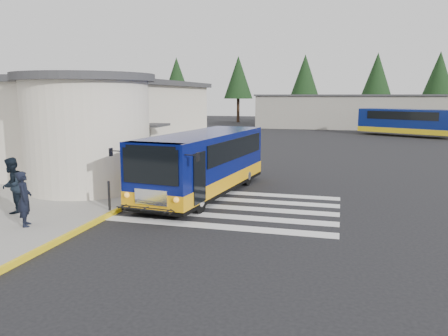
% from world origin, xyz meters
% --- Properties ---
extents(ground, '(140.00, 140.00, 0.00)m').
position_xyz_m(ground, '(0.00, 0.00, 0.00)').
color(ground, black).
rests_on(ground, ground).
extents(sidewalk, '(10.00, 34.00, 0.15)m').
position_xyz_m(sidewalk, '(-9.00, 4.00, 0.07)').
color(sidewalk, gray).
rests_on(sidewalk, ground).
extents(curb_strip, '(0.12, 34.00, 0.16)m').
position_xyz_m(curb_strip, '(-4.05, 4.00, 0.08)').
color(curb_strip, yellow).
rests_on(curb_strip, ground).
extents(station_building, '(12.70, 18.70, 4.80)m').
position_xyz_m(station_building, '(-10.84, 6.91, 2.57)').
color(station_building, beige).
rests_on(station_building, ground).
extents(crosswalk, '(8.00, 5.35, 0.01)m').
position_xyz_m(crosswalk, '(-0.50, -0.80, 0.01)').
color(crosswalk, silver).
rests_on(crosswalk, ground).
extents(depot_building, '(26.40, 8.40, 4.20)m').
position_xyz_m(depot_building, '(6.00, 42.00, 2.11)').
color(depot_building, gray).
rests_on(depot_building, ground).
extents(tree_line, '(58.40, 4.40, 10.00)m').
position_xyz_m(tree_line, '(6.29, 50.00, 6.77)').
color(tree_line, black).
rests_on(tree_line, ground).
extents(transit_bus, '(3.78, 9.25, 2.55)m').
position_xyz_m(transit_bus, '(-1.99, 1.02, 1.22)').
color(transit_bus, '#07105A').
rests_on(transit_bus, ground).
extents(pedestrian_a, '(0.67, 0.73, 1.68)m').
position_xyz_m(pedestrian_a, '(-5.73, -5.08, 0.99)').
color(pedestrian_a, black).
rests_on(pedestrian_a, sidewalk).
extents(pedestrian_b, '(1.00, 1.11, 1.88)m').
position_xyz_m(pedestrian_b, '(-7.19, -3.90, 1.09)').
color(pedestrian_b, black).
rests_on(pedestrian_b, sidewalk).
extents(bollard, '(0.08, 0.08, 1.03)m').
position_xyz_m(bollard, '(-4.20, -2.79, 0.66)').
color(bollard, black).
rests_on(bollard, sidewalk).
extents(far_bus_a, '(9.19, 6.62, 2.35)m').
position_xyz_m(far_bus_a, '(9.70, 31.41, 1.52)').
color(far_bus_a, navy).
rests_on(far_bus_a, ground).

